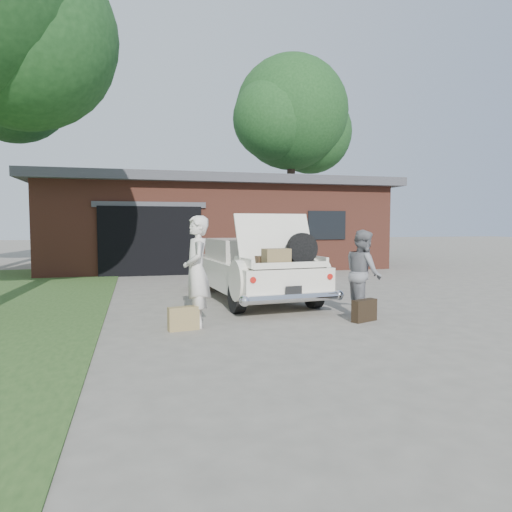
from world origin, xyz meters
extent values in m
plane|color=gray|center=(0.00, 0.00, 0.00)|extent=(90.00, 90.00, 0.00)
cube|color=brown|center=(1.00, 11.50, 1.50)|extent=(12.00, 7.00, 3.00)
cube|color=#4C4C51|center=(1.00, 11.50, 3.15)|extent=(12.80, 7.80, 0.30)
cube|color=black|center=(-1.50, 8.05, 1.10)|extent=(3.20, 0.30, 2.20)
cube|color=#4C4C51|center=(-1.50, 7.98, 2.25)|extent=(3.50, 0.12, 0.18)
cube|color=black|center=(4.50, 7.98, 1.60)|extent=(1.40, 0.08, 1.00)
sphere|color=#255723|center=(-3.87, 2.39, 5.03)|extent=(3.37, 3.37, 3.37)
sphere|color=#255723|center=(-5.88, 10.50, 6.33)|extent=(3.86, 3.86, 3.86)
cylinder|color=#38281E|center=(6.25, 16.82, 3.04)|extent=(0.44, 0.44, 6.08)
sphere|color=#255723|center=(6.25, 16.82, 7.60)|extent=(6.06, 6.06, 6.06)
sphere|color=#255723|center=(7.61, 17.43, 6.73)|extent=(4.54, 4.54, 4.54)
sphere|color=#255723|center=(5.03, 16.06, 7.06)|extent=(4.24, 4.24, 4.24)
cube|color=white|center=(0.47, 2.88, 0.56)|extent=(2.09, 4.60, 0.58)
cube|color=#B8B0A1|center=(0.45, 3.15, 1.07)|extent=(1.63, 1.91, 0.46)
cube|color=black|center=(0.37, 3.99, 1.05)|extent=(1.39, 0.20, 0.39)
cube|color=black|center=(0.52, 2.30, 1.05)|extent=(1.39, 0.20, 0.39)
cylinder|color=black|center=(-0.18, 1.30, 0.29)|extent=(0.25, 0.61, 0.59)
cylinder|color=black|center=(1.39, 1.44, 0.29)|extent=(0.25, 0.61, 0.59)
cylinder|color=black|center=(-0.45, 4.32, 0.29)|extent=(0.25, 0.61, 0.59)
cylinder|color=black|center=(1.12, 4.46, 0.29)|extent=(0.25, 0.61, 0.59)
cylinder|color=silver|center=(0.68, 0.61, 0.36)|extent=(1.84, 0.33, 0.16)
cylinder|color=#A5140F|center=(-0.06, 0.61, 0.70)|extent=(0.11, 0.10, 0.11)
cylinder|color=#A5140F|center=(1.40, 0.74, 0.70)|extent=(0.11, 0.10, 0.11)
cube|color=black|center=(0.68, 0.59, 0.49)|extent=(0.30, 0.05, 0.15)
cube|color=black|center=(0.62, 1.19, 0.87)|extent=(1.47, 1.10, 0.04)
cube|color=white|center=(-0.09, 1.12, 0.96)|extent=(0.14, 0.98, 0.16)
cube|color=white|center=(1.33, 1.25, 0.96)|extent=(0.14, 0.98, 0.16)
cube|color=white|center=(0.67, 0.70, 0.92)|extent=(1.43, 0.18, 0.11)
cube|color=white|center=(0.60, 1.48, 1.36)|extent=(1.53, 0.57, 0.96)
cube|color=#48341F|center=(0.42, 1.28, 0.97)|extent=(0.55, 0.38, 0.17)
cube|color=olive|center=(0.45, 0.90, 1.04)|extent=(0.49, 0.34, 0.32)
cube|color=black|center=(0.68, 1.41, 0.96)|extent=(0.52, 0.37, 0.15)
cylinder|color=black|center=(1.04, 1.18, 1.18)|extent=(0.60, 0.20, 0.59)
imported|color=silver|center=(-1.03, 0.38, 0.89)|extent=(0.43, 0.65, 1.77)
imported|color=slate|center=(1.95, 0.51, 0.77)|extent=(0.68, 0.82, 1.54)
cube|color=#9C844F|center=(-1.27, 0.19, 0.18)|extent=(0.49, 0.23, 0.37)
cube|color=black|center=(1.74, 0.06, 0.19)|extent=(0.50, 0.32, 0.37)
camera|label=1|loc=(-1.96, -6.81, 1.64)|focal=32.00mm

